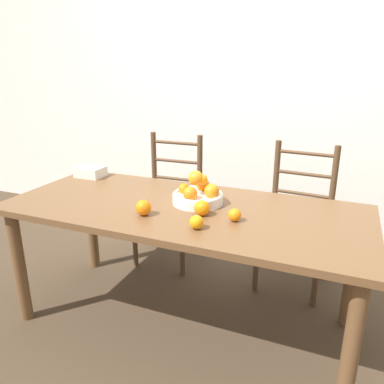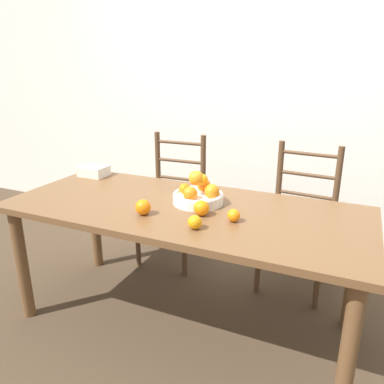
# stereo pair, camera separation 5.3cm
# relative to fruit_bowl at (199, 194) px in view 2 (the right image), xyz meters

# --- Properties ---
(ground_plane) EXTENTS (12.00, 12.00, 0.00)m
(ground_plane) POSITION_rel_fruit_bowl_xyz_m (-0.05, -0.08, -0.78)
(ground_plane) COLOR #423323
(wall_back) EXTENTS (8.00, 0.06, 2.60)m
(wall_back) POSITION_rel_fruit_bowl_xyz_m (-0.05, 1.34, 0.52)
(wall_back) COLOR silver
(wall_back) RESTS_ON ground_plane
(dining_table) EXTENTS (1.92, 0.83, 0.72)m
(dining_table) POSITION_rel_fruit_bowl_xyz_m (-0.05, -0.08, -0.14)
(dining_table) COLOR brown
(dining_table) RESTS_ON ground_plane
(fruit_bowl) EXTENTS (0.28, 0.28, 0.19)m
(fruit_bowl) POSITION_rel_fruit_bowl_xyz_m (0.00, 0.00, 0.00)
(fruit_bowl) COLOR white
(fruit_bowl) RESTS_ON dining_table
(orange_loose_0) EXTENTS (0.06, 0.06, 0.06)m
(orange_loose_0) POSITION_rel_fruit_bowl_xyz_m (0.25, -0.17, -0.02)
(orange_loose_0) COLOR orange
(orange_loose_0) RESTS_ON dining_table
(orange_loose_1) EXTENTS (0.08, 0.08, 0.08)m
(orange_loose_1) POSITION_rel_fruit_bowl_xyz_m (0.08, -0.16, -0.02)
(orange_loose_1) COLOR orange
(orange_loose_1) RESTS_ON dining_table
(orange_loose_2) EXTENTS (0.07, 0.07, 0.07)m
(orange_loose_2) POSITION_rel_fruit_bowl_xyz_m (0.12, -0.32, -0.02)
(orange_loose_2) COLOR orange
(orange_loose_2) RESTS_ON dining_table
(orange_loose_3) EXTENTS (0.08, 0.08, 0.08)m
(orange_loose_3) POSITION_rel_fruit_bowl_xyz_m (-0.19, -0.27, -0.02)
(orange_loose_3) COLOR orange
(orange_loose_3) RESTS_ON dining_table
(chair_left) EXTENTS (0.43, 0.41, 0.96)m
(chair_left) POSITION_rel_fruit_bowl_xyz_m (-0.47, 0.60, -0.31)
(chair_left) COLOR #513823
(chair_left) RESTS_ON ground_plane
(chair_right) EXTENTS (0.45, 0.43, 0.96)m
(chair_right) POSITION_rel_fruit_bowl_xyz_m (0.47, 0.60, -0.31)
(chair_right) COLOR #513823
(chair_right) RESTS_ON ground_plane
(book_stack) EXTENTS (0.18, 0.14, 0.07)m
(book_stack) POSITION_rel_fruit_bowl_xyz_m (-0.87, 0.21, -0.02)
(book_stack) COLOR silver
(book_stack) RESTS_ON dining_table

